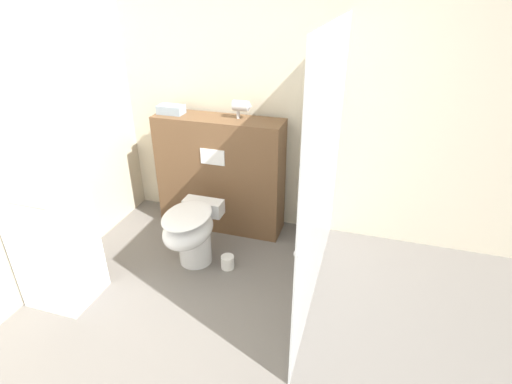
# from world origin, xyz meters

# --- Properties ---
(ground_plane) EXTENTS (12.00, 12.00, 0.00)m
(ground_plane) POSITION_xyz_m (0.00, 0.00, 0.00)
(ground_plane) COLOR slate
(wall_back) EXTENTS (8.00, 0.06, 2.50)m
(wall_back) POSITION_xyz_m (0.00, 1.90, 1.25)
(wall_back) COLOR beige
(wall_back) RESTS_ON ground_plane
(partition_panel) EXTENTS (1.15, 0.33, 1.07)m
(partition_panel) POSITION_xyz_m (-0.34, 1.66, 0.54)
(partition_panel) COLOR brown
(partition_panel) RESTS_ON ground_plane
(shower_glass) EXTENTS (0.04, 1.76, 1.92)m
(shower_glass) POSITION_xyz_m (0.67, 0.99, 0.96)
(shower_glass) COLOR silver
(shower_glass) RESTS_ON ground_plane
(toilet) EXTENTS (0.37, 0.63, 0.51)m
(toilet) POSITION_xyz_m (-0.35, 1.01, 0.32)
(toilet) COLOR white
(toilet) RESTS_ON ground_plane
(sink_vanity) EXTENTS (0.45, 0.41, 1.16)m
(sink_vanity) POSITION_xyz_m (-1.09, 0.38, 0.51)
(sink_vanity) COLOR white
(sink_vanity) RESTS_ON ground_plane
(hair_drier) EXTENTS (0.16, 0.09, 0.16)m
(hair_drier) POSITION_xyz_m (-0.14, 1.69, 1.18)
(hair_drier) COLOR #B7B7BC
(hair_drier) RESTS_ON partition_panel
(folded_towel) EXTENTS (0.23, 0.13, 0.08)m
(folded_towel) POSITION_xyz_m (-0.78, 1.65, 1.11)
(folded_towel) COLOR #8C9EAD
(folded_towel) RESTS_ON partition_panel
(spare_toilet_roll) EXTENTS (0.11, 0.11, 0.11)m
(spare_toilet_roll) POSITION_xyz_m (-0.06, 1.04, 0.06)
(spare_toilet_roll) COLOR white
(spare_toilet_roll) RESTS_ON ground_plane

